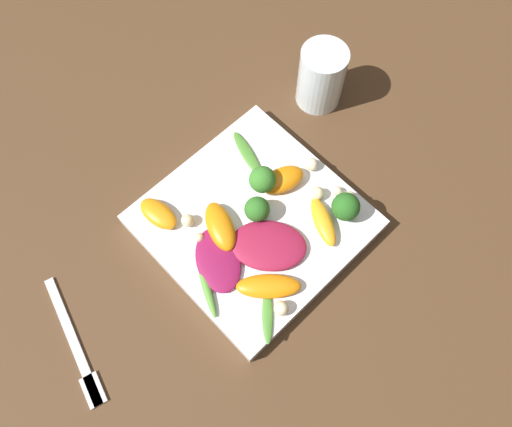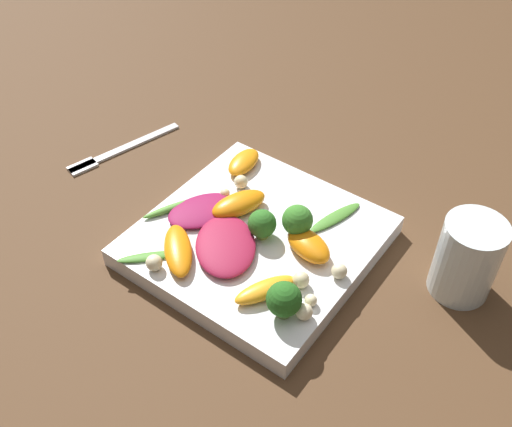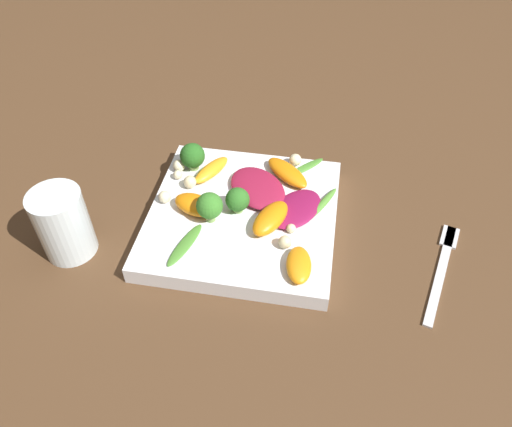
# 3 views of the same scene
# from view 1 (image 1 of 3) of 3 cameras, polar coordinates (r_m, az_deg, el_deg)

# --- Properties ---
(ground_plane) EXTENTS (2.40, 2.40, 0.00)m
(ground_plane) POSITION_cam_1_polar(r_m,az_deg,el_deg) (0.66, -0.31, -1.41)
(ground_plane) COLOR #4C331E
(plate) EXTENTS (0.25, 0.25, 0.02)m
(plate) POSITION_cam_1_polar(r_m,az_deg,el_deg) (0.64, -0.31, -1.01)
(plate) COLOR white
(plate) RESTS_ON ground_plane
(drinking_glass) EXTENTS (0.07, 0.07, 0.09)m
(drinking_glass) POSITION_cam_1_polar(r_m,az_deg,el_deg) (0.72, 7.46, 15.22)
(drinking_glass) COLOR silver
(drinking_glass) RESTS_ON ground_plane
(fork) EXTENTS (0.06, 0.17, 0.01)m
(fork) POSITION_cam_1_polar(r_m,az_deg,el_deg) (0.65, -19.65, -14.87)
(fork) COLOR silver
(fork) RESTS_ON ground_plane
(radicchio_leaf_0) EXTENTS (0.11, 0.11, 0.01)m
(radicchio_leaf_0) POSITION_cam_1_polar(r_m,az_deg,el_deg) (0.61, 1.42, -3.67)
(radicchio_leaf_0) COLOR maroon
(radicchio_leaf_0) RESTS_ON plate
(radicchio_leaf_1) EXTENTS (0.09, 0.10, 0.01)m
(radicchio_leaf_1) POSITION_cam_1_polar(r_m,az_deg,el_deg) (0.61, -4.35, -5.29)
(radicchio_leaf_1) COLOR maroon
(radicchio_leaf_1) RESTS_ON plate
(orange_segment_0) EXTENTS (0.06, 0.08, 0.02)m
(orange_segment_0) POSITION_cam_1_polar(r_m,az_deg,el_deg) (0.62, -4.10, -1.48)
(orange_segment_0) COLOR orange
(orange_segment_0) RESTS_ON plate
(orange_segment_1) EXTENTS (0.08, 0.07, 0.02)m
(orange_segment_1) POSITION_cam_1_polar(r_m,az_deg,el_deg) (0.60, 1.44, -8.31)
(orange_segment_1) COLOR orange
(orange_segment_1) RESTS_ON plate
(orange_segment_2) EXTENTS (0.04, 0.06, 0.02)m
(orange_segment_2) POSITION_cam_1_polar(r_m,az_deg,el_deg) (0.64, -11.09, -0.03)
(orange_segment_2) COLOR orange
(orange_segment_2) RESTS_ON plate
(orange_segment_3) EXTENTS (0.05, 0.07, 0.02)m
(orange_segment_3) POSITION_cam_1_polar(r_m,az_deg,el_deg) (0.63, 7.68, -0.94)
(orange_segment_3) COLOR orange
(orange_segment_3) RESTS_ON plate
(orange_segment_4) EXTENTS (0.07, 0.05, 0.02)m
(orange_segment_4) POSITION_cam_1_polar(r_m,az_deg,el_deg) (0.65, 3.01, 3.88)
(orange_segment_4) COLOR orange
(orange_segment_4) RESTS_ON plate
(broccoli_floret_0) EXTENTS (0.03, 0.03, 0.04)m
(broccoli_floret_0) POSITION_cam_1_polar(r_m,az_deg,el_deg) (0.63, 0.75, 3.86)
(broccoli_floret_0) COLOR #7A9E51
(broccoli_floret_0) RESTS_ON plate
(broccoli_floret_1) EXTENTS (0.03, 0.03, 0.04)m
(broccoli_floret_1) POSITION_cam_1_polar(r_m,az_deg,el_deg) (0.62, 0.24, 0.36)
(broccoli_floret_1) COLOR #7A9E51
(broccoli_floret_1) RESTS_ON plate
(broccoli_floret_2) EXTENTS (0.04, 0.04, 0.04)m
(broccoli_floret_2) POSITION_cam_1_polar(r_m,az_deg,el_deg) (0.63, 10.20, 0.73)
(broccoli_floret_2) COLOR #7A9E51
(broccoli_floret_2) RESTS_ON plate
(arugula_sprig_0) EXTENTS (0.04, 0.08, 0.00)m
(arugula_sprig_0) POSITION_cam_1_polar(r_m,az_deg,el_deg) (0.67, -0.98, 6.84)
(arugula_sprig_0) COLOR #47842D
(arugula_sprig_0) RESTS_ON plate
(arugula_sprig_1) EXTENTS (0.04, 0.07, 0.01)m
(arugula_sprig_1) POSITION_cam_1_polar(r_m,az_deg,el_deg) (0.60, -5.64, -8.53)
(arugula_sprig_1) COLOR #518E33
(arugula_sprig_1) RESTS_ON plate
(arugula_sprig_2) EXTENTS (0.06, 0.06, 0.00)m
(arugula_sprig_2) POSITION_cam_1_polar(r_m,az_deg,el_deg) (0.60, 1.32, -11.54)
(arugula_sprig_2) COLOR #47842D
(arugula_sprig_2) RESTS_ON plate
(macadamia_nut_0) EXTENTS (0.01, 0.01, 0.01)m
(macadamia_nut_0) POSITION_cam_1_polar(r_m,az_deg,el_deg) (0.62, -6.53, -2.74)
(macadamia_nut_0) COLOR beige
(macadamia_nut_0) RESTS_ON plate
(macadamia_nut_1) EXTENTS (0.02, 0.02, 0.02)m
(macadamia_nut_1) POSITION_cam_1_polar(r_m,az_deg,el_deg) (0.63, -7.81, -0.79)
(macadamia_nut_1) COLOR beige
(macadamia_nut_1) RESTS_ON plate
(macadamia_nut_2) EXTENTS (0.02, 0.02, 0.02)m
(macadamia_nut_2) POSITION_cam_1_polar(r_m,az_deg,el_deg) (0.65, 10.57, 1.79)
(macadamia_nut_2) COLOR beige
(macadamia_nut_2) RESTS_ON plate
(macadamia_nut_3) EXTENTS (0.01, 0.01, 0.01)m
(macadamia_nut_3) POSITION_cam_1_polar(r_m,az_deg,el_deg) (0.65, 9.25, 2.55)
(macadamia_nut_3) COLOR beige
(macadamia_nut_3) RESTS_ON plate
(macadamia_nut_4) EXTENTS (0.02, 0.02, 0.02)m
(macadamia_nut_4) POSITION_cam_1_polar(r_m,az_deg,el_deg) (0.66, 6.20, 5.77)
(macadamia_nut_4) COLOR beige
(macadamia_nut_4) RESTS_ON plate
(macadamia_nut_5) EXTENTS (0.02, 0.02, 0.02)m
(macadamia_nut_5) POSITION_cam_1_polar(r_m,az_deg,el_deg) (0.59, 2.90, -10.77)
(macadamia_nut_5) COLOR beige
(macadamia_nut_5) RESTS_ON plate
(macadamia_nut_6) EXTENTS (0.02, 0.02, 0.02)m
(macadamia_nut_6) POSITION_cam_1_polar(r_m,az_deg,el_deg) (0.64, 7.02, 2.30)
(macadamia_nut_6) COLOR beige
(macadamia_nut_6) RESTS_ON plate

